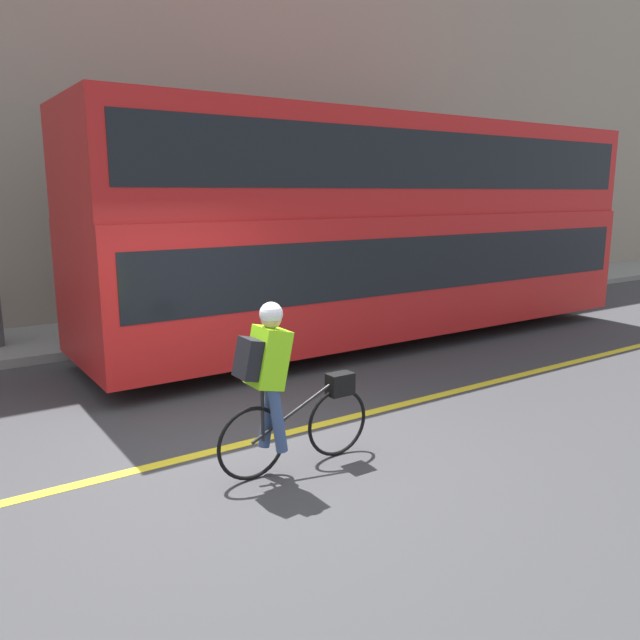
# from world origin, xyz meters

# --- Properties ---
(ground_plane) EXTENTS (80.00, 80.00, 0.00)m
(ground_plane) POSITION_xyz_m (0.00, 0.00, 0.00)
(ground_plane) COLOR #38383A
(road_center_line) EXTENTS (50.00, 0.14, 0.01)m
(road_center_line) POSITION_xyz_m (0.00, 0.20, 0.00)
(road_center_line) COLOR yellow
(road_center_line) RESTS_ON ground_plane
(sidewalk_curb) EXTENTS (60.00, 2.42, 0.14)m
(sidewalk_curb) POSITION_xyz_m (0.00, 5.91, 0.07)
(sidewalk_curb) COLOR gray
(sidewalk_curb) RESTS_ON ground_plane
(building_facade) EXTENTS (60.00, 0.30, 9.44)m
(building_facade) POSITION_xyz_m (0.00, 7.27, 4.72)
(building_facade) COLOR gray
(building_facade) RESTS_ON ground_plane
(bus) EXTENTS (10.17, 2.51, 3.78)m
(bus) POSITION_xyz_m (4.28, 3.11, 2.09)
(bus) COLOR black
(bus) RESTS_ON ground_plane
(cyclist_on_bike) EXTENTS (1.66, 0.32, 1.64)m
(cyclist_on_bike) POSITION_xyz_m (0.12, -0.58, 0.88)
(cyclist_on_bike) COLOR black
(cyclist_on_bike) RESTS_ON ground_plane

